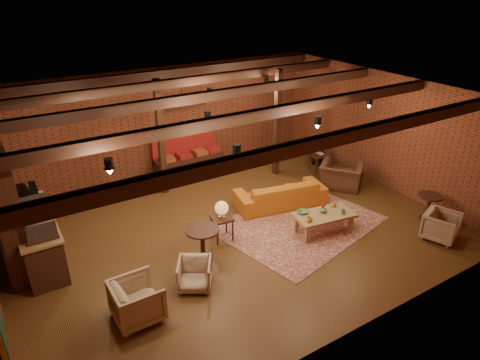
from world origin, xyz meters
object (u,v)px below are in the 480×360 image
coffee_table (323,216)px  side_table_lamp (222,211)px  side_table_book (318,156)px  armchair_b (195,273)px  round_table_left (202,239)px  armchair_far (441,225)px  round_table_right (429,203)px  armchair_right (342,171)px  armchair_a (137,299)px  sofa (280,193)px  plant_tall (320,122)px

coffee_table → side_table_lamp: (-2.19, 0.98, 0.31)m
side_table_book → armchair_b: bearing=-152.3°
round_table_left → side_table_book: (5.17, 2.27, -0.01)m
side_table_book → armchair_far: 4.44m
armchair_b → round_table_right: 6.13m
armchair_right → round_table_right: (0.56, -2.48, -0.04)m
armchair_a → armchair_b: size_ratio=1.29×
armchair_b → sofa: bearing=59.4°
armchair_b → armchair_far: bearing=17.0°
armchair_right → armchair_b: bearing=70.1°
armchair_b → armchair_right: bearing=48.9°
round_table_right → armchair_b: bearing=173.3°
side_table_book → side_table_lamp: bearing=-157.8°
side_table_book → round_table_right: round_table_right is taller
coffee_table → plant_tall: size_ratio=0.54×
coffee_table → plant_tall: bearing=50.9°
round_table_right → armchair_far: bearing=-124.6°
coffee_table → armchair_b: size_ratio=2.33×
sofa → plant_tall: (2.69, 1.61, 1.05)m
side_table_lamp → armchair_b: bearing=-137.0°
armchair_right → plant_tall: bearing=-56.1°
side_table_lamp → armchair_far: 5.06m
armchair_b → side_table_book: (5.72, 3.01, 0.17)m
round_table_left → round_table_right: 5.72m
armchair_far → round_table_left: bearing=136.5°
sofa → armchair_b: sofa is taller
side_table_lamp → side_table_book: size_ratio=1.74×
round_table_right → armchair_a: bearing=176.2°
coffee_table → armchair_right: 2.57m
side_table_lamp → plant_tall: (4.80, 2.22, 0.65)m
armchair_a → plant_tall: 8.24m
armchair_a → plant_tall: (7.31, 3.66, 0.98)m
round_table_left → armchair_right: armchair_right is taller
armchair_right → sofa: bearing=51.0°
round_table_left → plant_tall: plant_tall is taller
armchair_far → sofa: bearing=103.9°
armchair_a → round_table_right: 7.33m
coffee_table → round_table_left: (-2.92, 0.52, 0.08)m
armchair_far → plant_tall: bearing=63.9°
armchair_b → plant_tall: size_ratio=0.23×
sofa → armchair_b: 3.85m
coffee_table → plant_tall: plant_tall is taller
coffee_table → armchair_a: size_ratio=1.81×
side_table_lamp → round_table_left: (-0.73, -0.47, -0.23)m
round_table_right → plant_tall: bearing=90.0°
round_table_left → armchair_b: bearing=-127.0°
round_table_left → plant_tall: 6.21m
sofa → side_table_lamp: bearing=27.0°
armchair_a → side_table_book: 7.67m
coffee_table → armchair_right: armchair_right is taller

